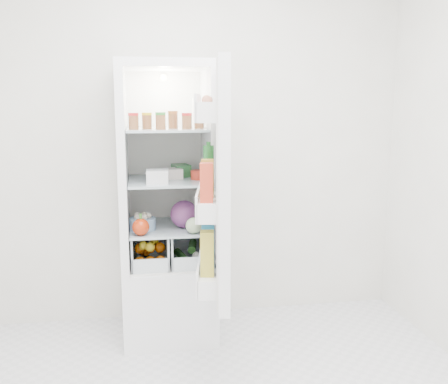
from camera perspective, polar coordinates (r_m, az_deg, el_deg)
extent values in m
cube|color=silver|center=(3.54, -3.59, 6.17)|extent=(3.00, 0.02, 2.60)
cube|color=silver|center=(0.67, 23.92, -12.55)|extent=(3.00, 0.02, 2.60)
cube|color=white|center=(3.48, -6.26, -11.78)|extent=(0.60, 0.60, 0.50)
cube|color=white|center=(3.23, -6.80, 14.17)|extent=(0.60, 0.60, 0.05)
cube|color=white|center=(3.52, -6.78, 3.25)|extent=(0.60, 0.05, 1.25)
cube|color=white|center=(3.25, -11.41, 2.53)|extent=(0.05, 0.60, 1.25)
cube|color=white|center=(3.28, -1.74, 2.79)|extent=(0.05, 0.60, 1.25)
cube|color=white|center=(3.49, -6.76, 3.19)|extent=(0.50, 0.01, 1.25)
sphere|color=white|center=(3.44, -6.94, 12.84)|extent=(0.05, 0.05, 0.05)
cube|color=#A9BDC6|center=(3.30, -6.40, -4.03)|extent=(0.49, 0.53, 0.01)
cube|color=#A9BDC6|center=(3.24, -6.51, 1.30)|extent=(0.49, 0.53, 0.02)
cube|color=#A9BDC6|center=(3.20, -6.63, 7.14)|extent=(0.49, 0.53, 0.02)
cylinder|color=#B21919|center=(3.06, -10.30, 7.84)|extent=(0.06, 0.06, 0.08)
cylinder|color=gold|center=(3.11, -8.80, 7.92)|extent=(0.06, 0.06, 0.08)
cylinder|color=#267226|center=(3.03, -7.26, 7.90)|extent=(0.06, 0.06, 0.08)
cylinder|color=brown|center=(3.14, -5.85, 8.01)|extent=(0.06, 0.06, 0.08)
cylinder|color=#B21919|center=(3.07, -4.27, 7.99)|extent=(0.06, 0.06, 0.08)
cylinder|color=#194C8C|center=(3.13, -2.88, 8.04)|extent=(0.06, 0.06, 0.08)
cylinder|color=white|center=(3.28, -3.16, 9.00)|extent=(0.06, 0.06, 0.18)
cube|color=silver|center=(3.08, -7.63, 1.74)|extent=(0.14, 0.14, 0.08)
cube|color=silver|center=(3.26, -5.90, 2.11)|extent=(0.13, 0.13, 0.07)
cylinder|color=red|center=(3.22, -3.04, 1.97)|extent=(0.11, 0.11, 0.06)
cube|color=#387B42|center=(3.36, -4.93, 2.48)|extent=(0.13, 0.16, 0.08)
sphere|color=#531C4B|center=(3.23, -4.58, -2.53)|extent=(0.18, 0.18, 0.18)
sphere|color=#B72C0B|center=(3.08, -9.48, -3.97)|extent=(0.10, 0.10, 0.10)
cylinder|color=#86A6C8|center=(3.22, -9.29, -3.63)|extent=(0.19, 0.19, 0.08)
sphere|color=#9DB588|center=(3.09, -3.49, -3.85)|extent=(0.10, 0.10, 0.10)
sphere|color=orange|center=(3.23, -9.57, -7.91)|extent=(0.07, 0.07, 0.07)
sphere|color=orange|center=(3.23, -8.41, -7.88)|extent=(0.07, 0.07, 0.07)
sphere|color=orange|center=(3.23, -7.25, -7.84)|extent=(0.07, 0.07, 0.07)
sphere|color=orange|center=(3.33, -9.59, -6.38)|extent=(0.07, 0.07, 0.07)
sphere|color=orange|center=(3.33, -8.47, -6.34)|extent=(0.07, 0.07, 0.07)
sphere|color=orange|center=(3.33, -7.35, -6.31)|extent=(0.07, 0.07, 0.07)
sphere|color=orange|center=(3.46, -8.98, -6.67)|extent=(0.07, 0.07, 0.07)
sphere|color=yellow|center=(3.26, -9.17, -6.07)|extent=(0.06, 0.06, 0.06)
sphere|color=yellow|center=(3.37, -7.99, -5.52)|extent=(0.06, 0.06, 0.06)
sphere|color=yellow|center=(3.23, -8.46, -6.25)|extent=(0.06, 0.06, 0.06)
cylinder|color=#26521B|center=(3.36, -4.91, -7.29)|extent=(0.09, 0.21, 0.05)
cylinder|color=#26521B|center=(3.40, -3.64, -6.18)|extent=(0.08, 0.21, 0.05)
sphere|color=white|center=(3.25, -4.04, -7.89)|extent=(0.05, 0.05, 0.05)
sphere|color=white|center=(3.26, -3.20, -7.25)|extent=(0.05, 0.05, 0.05)
cube|color=white|center=(2.69, 0.07, 1.16)|extent=(0.16, 0.60, 1.30)
cube|color=white|center=(2.69, -0.68, 1.16)|extent=(0.10, 0.55, 1.26)
cube|color=white|center=(2.66, -1.79, 9.17)|extent=(0.19, 0.51, 0.10)
cube|color=white|center=(2.71, -1.73, -1.45)|extent=(0.19, 0.51, 0.10)
cube|color=white|center=(2.82, -1.69, -9.43)|extent=(0.19, 0.51, 0.10)
sphere|color=#A16149|center=(2.54, -2.01, 10.48)|extent=(0.05, 0.05, 0.05)
sphere|color=#A16149|center=(2.62, -1.95, 10.47)|extent=(0.05, 0.05, 0.05)
sphere|color=#A16149|center=(2.70, -1.89, 10.46)|extent=(0.05, 0.05, 0.05)
sphere|color=#A16149|center=(2.78, -1.83, 10.46)|extent=(0.05, 0.05, 0.05)
sphere|color=#A16149|center=(2.86, -1.78, 10.45)|extent=(0.05, 0.05, 0.05)
cylinder|color=#1B5E24|center=(2.83, -1.77, 2.74)|extent=(0.06, 0.06, 0.26)
cube|color=#F4AC36|center=(2.66, -1.89, 1.59)|extent=(0.07, 0.07, 0.20)
cube|color=red|center=(2.51, -2.00, 1.08)|extent=(0.07, 0.07, 0.20)
cube|color=white|center=(2.91, -1.72, -5.29)|extent=(0.08, 0.08, 0.24)
cube|color=#278FC7|center=(2.77, -1.82, -6.12)|extent=(0.08, 0.08, 0.24)
cube|color=gold|center=(2.62, -1.93, -7.04)|extent=(0.08, 0.08, 0.24)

